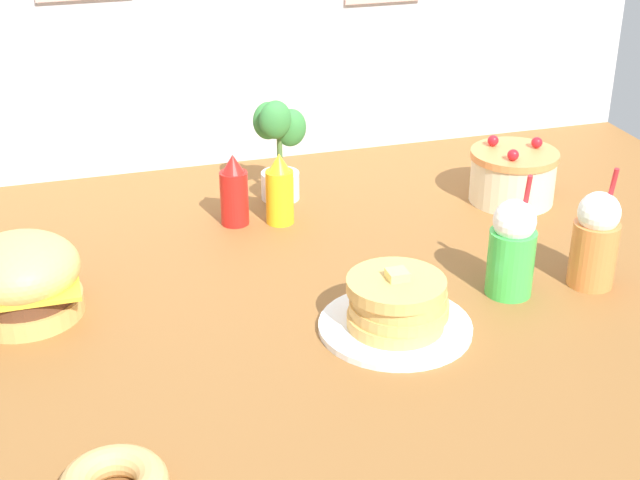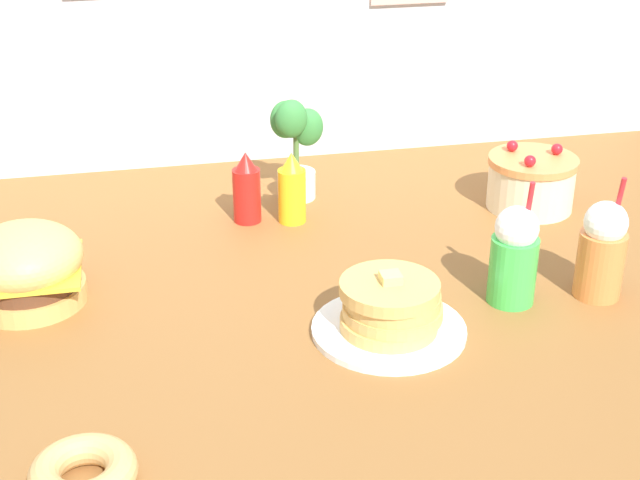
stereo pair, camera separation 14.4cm
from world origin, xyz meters
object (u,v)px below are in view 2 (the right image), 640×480
Objects in this scene: burger at (26,267)px; potted_plant at (295,144)px; ketchup_bottle at (247,189)px; orange_float_cup at (602,250)px; donut_pink_glaze at (83,472)px; pancake_stack at (390,311)px; cream_soda_cup at (514,256)px; mustard_bottle at (292,190)px; layer_cake at (531,182)px.

potted_plant reaches higher than burger.
orange_float_cup is at bearing -37.99° from ketchup_bottle.
ketchup_bottle is 1.08× the size of donut_pink_glaze.
orange_float_cup is at bearing -50.62° from potted_plant.
ketchup_bottle is at bearing 109.01° from pancake_stack.
ketchup_bottle is at bearing 67.34° from donut_pink_glaze.
cream_soda_cup reaches higher than donut_pink_glaze.
mustard_bottle is 0.67× the size of orange_float_cup.
layer_cake is (1.21, 0.24, -0.01)m from burger.
layer_cake is 0.50m from cream_soda_cup.
cream_soda_cup is (0.48, -0.51, 0.02)m from ketchup_bottle.
burger is 1.23m from layer_cake.
burger is 0.88× the size of cream_soda_cup.
cream_soda_cup is (0.37, -0.48, 0.02)m from mustard_bottle.
cream_soda_cup reaches higher than pancake_stack.
cream_soda_cup is (0.28, 0.07, 0.06)m from pancake_stack.
pancake_stack reaches higher than donut_pink_glaze.
mustard_bottle is 1.01m from donut_pink_glaze.
cream_soda_cup is at bearing -117.75° from layer_cake.
burger is 0.78× the size of pancake_stack.
potted_plant is (0.52, 1.02, 0.12)m from donut_pink_glaze.
donut_pink_glaze is at bearing -118.83° from mustard_bottle.
ketchup_bottle reaches higher than donut_pink_glaze.
pancake_stack is 1.70× the size of mustard_bottle.
burger is at bearing -146.75° from potted_plant.
pancake_stack is 1.13× the size of cream_soda_cup.
burger is 1.18m from orange_float_cup.
cream_soda_cup is at bearing -61.62° from potted_plant.
layer_cake is at bearing 37.68° from donut_pink_glaze.
orange_float_cup is (-0.04, -0.45, 0.04)m from layer_cake.
donut_pink_glaze is (-0.49, -0.88, -0.06)m from mustard_bottle.
cream_soda_cup is 0.71m from potted_plant.
pancake_stack is at bearing 29.72° from donut_pink_glaze.
potted_plant is at bearing 33.25° from burger.
burger is at bearing -168.93° from layer_cake.
mustard_bottle is at bearing 127.75° from cream_soda_cup.
donut_pink_glaze is 1.16m from potted_plant.
layer_cake is (0.51, 0.51, 0.02)m from pancake_stack.
mustard_bottle is at bearing -104.31° from potted_plant.
ketchup_bottle is at bearing 133.48° from cream_soda_cup.
orange_float_cup is 1.61× the size of donut_pink_glaze.
mustard_bottle is at bearing 61.17° from donut_pink_glaze.
pancake_stack is (0.70, -0.27, -0.03)m from burger.
ketchup_bottle is 0.67× the size of orange_float_cup.
cream_soda_cup is 0.95m from donut_pink_glaze.
cream_soda_cup is (0.98, -0.20, 0.02)m from burger.
donut_pink_glaze is at bearing -112.66° from ketchup_bottle.
cream_soda_cup reaches higher than layer_cake.
potted_plant is (-0.06, 0.69, 0.10)m from pancake_stack.
orange_float_cup reaches higher than donut_pink_glaze.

